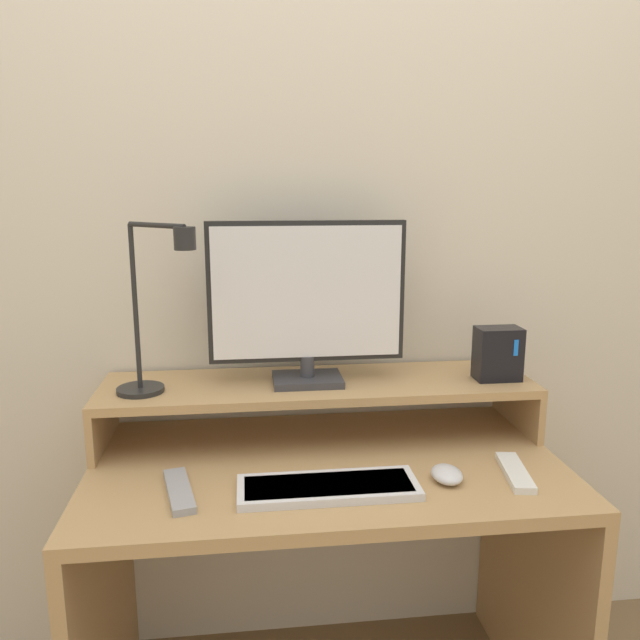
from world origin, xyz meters
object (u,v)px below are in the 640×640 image
Objects in this scene: desk_lamp at (154,319)px; remote_secondary at (515,472)px; mouse at (447,474)px; router_dock at (498,354)px; remote_control at (179,491)px; keyboard at (328,487)px; monitor at (307,299)px.

remote_secondary is (0.81, -0.22, -0.33)m from desk_lamp.
mouse is at bearing -177.35° from remote_secondary.
router_dock is 0.70× the size of remote_control.
remote_control is at bearing 175.34° from keyboard.
monitor is 0.47m from keyboard.
router_dock is 0.33m from remote_secondary.
keyboard is at bearing -176.75° from remote_secondary.
keyboard is 0.27m from mouse.
desk_lamp reaches higher than remote_secondary.
monitor is 5.51× the size of mouse.
remote_control is (-0.58, 0.01, -0.01)m from mouse.
keyboard is 1.95× the size of remote_control.
monitor reaches higher than mouse.
mouse is at bearing -46.06° from monitor.
router_dock is (0.86, 0.04, -0.12)m from desk_lamp.
monitor is 3.56× the size of router_dock.
remote_secondary is at bearing -101.49° from router_dock.
router_dock reaches higher than remote_secondary.
mouse is (-0.21, -0.26, -0.20)m from router_dock.
monitor is at bearing 92.50° from keyboard.
mouse is (0.27, 0.02, 0.01)m from keyboard.
mouse is 0.16m from remote_secondary.
desk_lamp is at bearing -169.69° from monitor.
desk_lamp is at bearing 164.96° from remote_secondary.
remote_control is (-0.80, -0.25, -0.21)m from router_dock.
remote_secondary is (0.43, 0.02, -0.00)m from keyboard.
desk_lamp is 2.99× the size of router_dock.
remote_secondary is at bearing 3.25° from keyboard.
remote_secondary is at bearing -32.67° from monitor.
desk_lamp reaches higher than remote_control.
remote_secondary is (-0.05, -0.25, -0.21)m from router_dock.
router_dock is at bearing 17.63° from remote_control.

